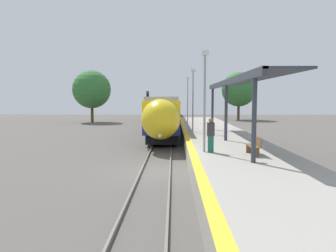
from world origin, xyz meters
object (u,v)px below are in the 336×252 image
object	(u,v)px
railway_signal	(148,107)
person_waiting	(211,135)
lamppost_near	(205,94)
lamppost_mid	(193,96)
train	(169,107)
lamppost_far	(188,97)
platform_bench	(254,145)

from	to	relation	value
railway_signal	person_waiting	bearing A→B (deg)	-77.27
lamppost_near	lamppost_mid	size ratio (longest dim) A/B	1.00
train	railway_signal	size ratio (longest dim) A/B	17.68
railway_signal	lamppost_mid	bearing A→B (deg)	-68.09
railway_signal	lamppost_far	distance (m)	4.87
platform_bench	lamppost_near	distance (m)	3.48
lamppost_near	lamppost_mid	xyz separation A→B (m)	(0.00, 9.98, 0.00)
platform_bench	railway_signal	world-z (taller)	railway_signal
lamppost_near	lamppost_far	distance (m)	19.96
train	railway_signal	distance (m)	23.39
platform_bench	railway_signal	distance (m)	23.23
lamppost_near	lamppost_mid	world-z (taller)	same
lamppost_mid	lamppost_far	bearing A→B (deg)	90.00
platform_bench	person_waiting	distance (m)	2.17
platform_bench	person_waiting	bearing A→B (deg)	161.68
train	lamppost_far	xyz separation A→B (m)	(2.45, -24.62, 1.72)
person_waiting	lamppost_far	distance (m)	20.26
person_waiting	lamppost_far	xyz separation A→B (m)	(-0.30, 20.16, 2.02)
lamppost_mid	platform_bench	bearing A→B (deg)	-77.92
person_waiting	lamppost_near	bearing A→B (deg)	146.86
platform_bench	lamppost_near	world-z (taller)	lamppost_near
lamppost_far	platform_bench	bearing A→B (deg)	-83.64
railway_signal	lamppost_far	xyz separation A→B (m)	(4.55, -1.33, 1.14)
lamppost_mid	lamppost_far	size ratio (longest dim) A/B	1.00
person_waiting	lamppost_near	size ratio (longest dim) A/B	0.34
railway_signal	lamppost_near	xyz separation A→B (m)	(4.55, -21.29, 1.14)
lamppost_near	railway_signal	bearing A→B (deg)	102.06
person_waiting	lamppost_mid	xyz separation A→B (m)	(-0.30, 10.18, 2.02)
platform_bench	lamppost_far	size ratio (longest dim) A/B	0.29
platform_bench	railway_signal	bearing A→B (deg)	107.22
train	person_waiting	xyz separation A→B (m)	(2.76, -44.77, -0.30)
platform_bench	lamppost_far	world-z (taller)	lamppost_far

